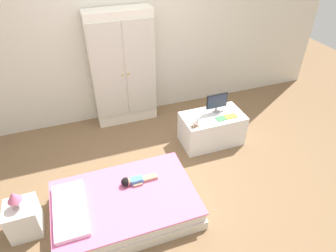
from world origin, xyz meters
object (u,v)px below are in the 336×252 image
nightstand (24,219)px  doll (133,181)px  tv_stand (212,129)px  bed (125,205)px  rocking_horse_toy (196,122)px  book_yellow (231,116)px  book_green (221,118)px  wardrobe (123,70)px  tv_monitor (217,102)px  table_lamp (14,197)px

nightstand → doll: bearing=1.7°
tv_stand → bed: bearing=-150.2°
nightstand → rocking_horse_toy: (2.03, 0.52, 0.31)m
bed → book_yellow: (1.57, 0.68, 0.31)m
nightstand → book_green: size_ratio=2.82×
wardrobe → bed: bearing=-103.6°
tv_monitor → rocking_horse_toy: tv_monitor is taller
wardrobe → table_lamp: bearing=-131.0°
bed → wardrobe: (0.42, 1.71, 0.69)m
book_yellow → tv_monitor: bearing=123.7°
nightstand → book_green: bearing=13.2°
nightstand → book_green: 2.48m
wardrobe → book_yellow: wardrobe is taller
bed → book_green: bearing=25.4°
tv_stand → book_green: 0.25m
table_lamp → bed: bearing=-7.0°
bed → doll: bearing=50.4°
bed → nightstand: (-0.97, 0.12, 0.06)m
tv_monitor → book_green: (-0.02, -0.18, -0.14)m
nightstand → tv_monitor: bearing=17.1°
bed → doll: doll is taller
tv_monitor → table_lamp: bearing=-162.9°
table_lamp → rocking_horse_toy: 2.10m
tv_monitor → book_yellow: tv_monitor is taller
tv_monitor → book_green: tv_monitor is taller
nightstand → book_yellow: 2.61m
bed → rocking_horse_toy: rocking_horse_toy is taller
nightstand → tv_stand: size_ratio=0.44×
book_yellow → rocking_horse_toy: bearing=-175.5°
tv_monitor → book_yellow: bearing=-56.3°
tv_stand → book_yellow: 0.32m
doll → tv_monitor: size_ratio=1.35×
nightstand → rocking_horse_toy: 2.12m
doll → table_lamp: (-1.10, -0.03, 0.21)m
bed → tv_monitor: 1.75m
bed → rocking_horse_toy: bearing=31.2°
doll → table_lamp: bearing=-178.3°
nightstand → book_green: book_green is taller
bed → rocking_horse_toy: (1.06, 0.64, 0.37)m
doll → book_green: size_ratio=3.10×
nightstand → book_yellow: book_yellow is taller
doll → wardrobe: bearing=79.4°
tv_stand → book_yellow: size_ratio=5.17×
book_green → tv_monitor: bearing=84.4°
doll → rocking_horse_toy: bearing=27.7°
tv_monitor → book_green: bearing=-95.6°
tv_stand → book_yellow: book_yellow is taller
book_yellow → bed: bearing=-156.5°
table_lamp → tv_stand: bearing=15.8°
nightstand → table_lamp: (0.00, 0.00, 0.31)m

